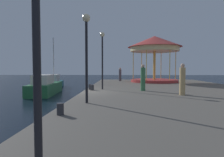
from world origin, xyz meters
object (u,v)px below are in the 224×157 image
object	(u,v)px
lamp_post_mid_promenade	(86,42)
bollard_north	(92,88)
bollard_center	(60,109)
lamp_post_far_end	(102,50)
motorboat_green	(45,87)
bollard_south	(90,87)
person_mid_promenade	(120,75)
person_by_the_water	(182,80)
carousel	(155,48)
person_near_carousel	(143,78)
sailboat_teal	(52,83)

from	to	relation	value
lamp_post_mid_promenade	bollard_north	xyz separation A→B (m)	(-0.45, 5.30, -2.58)
bollard_center	lamp_post_far_end	bearing A→B (deg)	84.75
motorboat_green	lamp_post_far_end	world-z (taller)	lamp_post_far_end
bollard_south	person_mid_promenade	size ratio (longest dim) A/B	0.23
person_mid_promenade	person_by_the_water	size ratio (longest dim) A/B	0.91
motorboat_green	person_by_the_water	distance (m)	12.26
lamp_post_mid_promenade	bollard_center	size ratio (longest dim) A/B	10.07
bollard_south	bollard_center	distance (m)	8.08
carousel	lamp_post_far_end	world-z (taller)	carousel
motorboat_green	person_near_carousel	bearing A→B (deg)	-24.24
motorboat_green	person_mid_promenade	distance (m)	10.11
motorboat_green	lamp_post_far_end	bearing A→B (deg)	-28.03
motorboat_green	sailboat_teal	xyz separation A→B (m)	(-1.52, 6.56, -0.08)
person_near_carousel	bollard_north	bearing A→B (deg)	177.19
sailboat_teal	bollard_south	distance (m)	11.56
bollard_center	person_mid_promenade	xyz separation A→B (m)	(2.21, 18.52, 0.60)
motorboat_green	carousel	size ratio (longest dim) A/B	0.94
bollard_center	person_near_carousel	world-z (taller)	person_near_carousel
sailboat_teal	lamp_post_far_end	bearing A→B (deg)	-53.35
person_mid_promenade	lamp_post_far_end	bearing A→B (deg)	-98.04
bollard_north	bollard_center	size ratio (longest dim) A/B	1.00
bollard_north	person_near_carousel	world-z (taller)	person_near_carousel
bollard_south	bollard_center	size ratio (longest dim) A/B	1.00
carousel	bollard_north	distance (m)	11.61
bollard_north	person_near_carousel	size ratio (longest dim) A/B	0.21
lamp_post_mid_promenade	bollard_south	size ratio (longest dim) A/B	10.07
bollard_north	person_by_the_water	distance (m)	6.23
person_mid_promenade	person_by_the_water	distance (m)	13.80
lamp_post_mid_promenade	person_by_the_water	xyz separation A→B (m)	(5.25, 2.86, -1.89)
person_near_carousel	sailboat_teal	bearing A→B (deg)	134.02
sailboat_teal	bollard_north	bearing A→B (deg)	-57.95
carousel	person_near_carousel	size ratio (longest dim) A/B	3.33
motorboat_green	person_near_carousel	xyz separation A→B (m)	(8.54, -3.84, 1.00)
sailboat_teal	lamp_post_mid_promenade	world-z (taller)	sailboat_teal
motorboat_green	sailboat_teal	size ratio (longest dim) A/B	0.92
lamp_post_mid_promenade	person_mid_promenade	distance (m)	16.40
sailboat_teal	bollard_center	distance (m)	18.93
sailboat_teal	person_by_the_water	world-z (taller)	sailboat_teal
carousel	bollard_south	xyz separation A→B (m)	(-6.36, -8.63, -3.79)
person_by_the_water	bollard_south	bearing A→B (deg)	153.91
person_by_the_water	person_mid_promenade	bearing A→B (deg)	105.01
sailboat_teal	lamp_post_far_end	world-z (taller)	sailboat_teal
lamp_post_mid_promenade	motorboat_green	bearing A→B (deg)	120.77
person_mid_promenade	person_near_carousel	bearing A→B (deg)	-82.14
sailboat_teal	lamp_post_far_end	size ratio (longest dim) A/B	1.47
lamp_post_mid_promenade	lamp_post_far_end	distance (m)	6.00
motorboat_green	bollard_north	distance (m)	6.12
lamp_post_far_end	bollard_north	xyz separation A→B (m)	(-0.68, -0.70, -2.76)
person_by_the_water	bollard_center	bearing A→B (deg)	-138.12
carousel	person_mid_promenade	size ratio (longest dim) A/B	3.68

